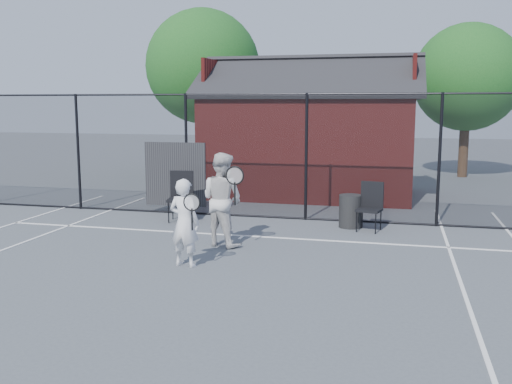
% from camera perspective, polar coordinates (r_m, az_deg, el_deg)
% --- Properties ---
extents(ground, '(80.00, 80.00, 0.00)m').
position_cam_1_polar(ground, '(9.24, -6.25, -8.52)').
color(ground, '#4A5054').
rests_on(ground, ground).
extents(court_lines, '(11.02, 18.00, 0.01)m').
position_cam_1_polar(court_lines, '(8.08, -9.55, -11.13)').
color(court_lines, white).
rests_on(court_lines, ground).
extents(fence, '(22.04, 3.00, 3.00)m').
position_cam_1_polar(fence, '(13.76, -0.35, 3.39)').
color(fence, black).
rests_on(fence, ground).
extents(clubhouse, '(6.50, 4.36, 4.19)m').
position_cam_1_polar(clubhouse, '(17.50, 5.48, 5.04)').
color(clubhouse, maroon).
rests_on(clubhouse, ground).
extents(tree_left, '(4.48, 4.48, 6.44)m').
position_cam_1_polar(tree_left, '(23.10, -5.34, 12.35)').
color(tree_left, '#382A16').
rests_on(tree_left, ground).
extents(tree_right, '(3.97, 3.97, 5.70)m').
position_cam_1_polar(tree_right, '(22.92, 20.39, 10.67)').
color(tree_right, '#382A16').
rests_on(tree_right, ground).
extents(player_front, '(0.70, 0.54, 1.51)m').
position_cam_1_polar(player_front, '(9.72, -7.17, -3.06)').
color(player_front, white).
rests_on(player_front, ground).
extents(player_back, '(1.08, 0.97, 1.82)m').
position_cam_1_polar(player_back, '(11.08, -3.41, -0.73)').
color(player_back, silver).
rests_on(player_back, ground).
extents(chair_left, '(0.64, 0.66, 1.15)m').
position_cam_1_polar(chair_left, '(13.49, -7.61, -0.53)').
color(chair_left, black).
rests_on(chair_left, ground).
extents(chair_right, '(0.61, 0.62, 1.04)m').
position_cam_1_polar(chair_right, '(12.58, 11.25, -1.54)').
color(chair_right, black).
rests_on(chair_right, ground).
extents(waste_bin, '(0.60, 0.60, 0.74)m').
position_cam_1_polar(waste_bin, '(12.93, 9.41, -1.90)').
color(waste_bin, '#252525').
rests_on(waste_bin, ground).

